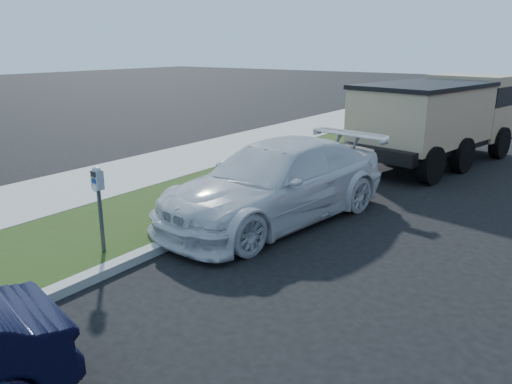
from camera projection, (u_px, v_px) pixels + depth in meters
The scene contains 5 objects.
ground at pixel (292, 284), 7.65m from camera, with size 120.00×120.00×0.00m, color black.
streetside at pixel (142, 191), 12.30m from camera, with size 6.12×50.00×0.15m.
parking_meter at pixel (98, 191), 8.24m from camera, with size 0.22×0.16×1.49m.
white_wagon at pixel (277, 182), 10.33m from camera, with size 2.27×5.58×1.62m, color silver.
dump_truck at pixel (440, 115), 15.36m from camera, with size 3.64×6.94×2.59m.
Camera 1 is at (3.58, -5.97, 3.52)m, focal length 35.00 mm.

